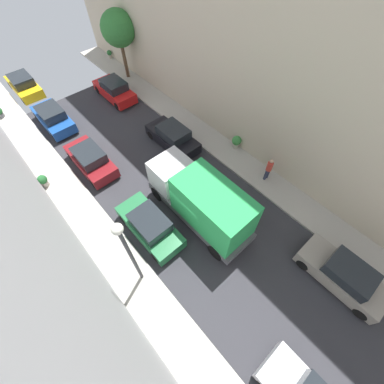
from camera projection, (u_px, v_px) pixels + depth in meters
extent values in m
plane|color=#2D2D33|center=(195.00, 212.00, 15.17)|extent=(32.00, 32.00, 0.00)
cube|color=#A8A399|center=(124.00, 266.00, 13.18)|extent=(2.00, 44.00, 0.15)
cube|color=#A8A399|center=(250.00, 169.00, 17.05)|extent=(2.00, 44.00, 0.15)
cube|color=beige|center=(338.00, 11.00, 11.88)|extent=(6.00, 44.00, 16.63)
cylinder|color=black|center=(288.00, 355.00, 10.72)|extent=(0.22, 0.64, 0.64)
cube|color=#1E6638|center=(150.00, 227.00, 14.00)|extent=(1.76, 4.20, 0.76)
cube|color=#1E2328|center=(150.00, 222.00, 13.36)|extent=(1.56, 2.10, 0.64)
cylinder|color=black|center=(123.00, 219.00, 14.55)|extent=(0.22, 0.64, 0.64)
cylinder|color=black|center=(146.00, 203.00, 15.15)|extent=(0.22, 0.64, 0.64)
cylinder|color=black|center=(156.00, 257.00, 13.21)|extent=(0.22, 0.64, 0.64)
cylinder|color=black|center=(179.00, 239.00, 13.82)|extent=(0.22, 0.64, 0.64)
cube|color=maroon|center=(91.00, 161.00, 16.83)|extent=(1.76, 4.20, 0.76)
cube|color=#1E2328|center=(89.00, 155.00, 16.19)|extent=(1.56, 2.10, 0.64)
cylinder|color=black|center=(71.00, 156.00, 17.38)|extent=(0.22, 0.64, 0.64)
cylinder|color=black|center=(91.00, 146.00, 17.98)|extent=(0.22, 0.64, 0.64)
cylinder|color=black|center=(93.00, 183.00, 16.04)|extent=(0.22, 0.64, 0.64)
cylinder|color=black|center=(115.00, 171.00, 16.65)|extent=(0.22, 0.64, 0.64)
cube|color=#194799|center=(54.00, 119.00, 19.32)|extent=(1.76, 4.20, 0.76)
cube|color=#1E2328|center=(50.00, 112.00, 18.68)|extent=(1.56, 2.10, 0.64)
cylinder|color=black|center=(37.00, 116.00, 19.87)|extent=(0.22, 0.64, 0.64)
cylinder|color=black|center=(56.00, 108.00, 20.48)|extent=(0.22, 0.64, 0.64)
cylinder|color=black|center=(54.00, 136.00, 18.53)|extent=(0.22, 0.64, 0.64)
cylinder|color=black|center=(74.00, 127.00, 19.14)|extent=(0.22, 0.64, 0.64)
cube|color=gold|center=(25.00, 87.00, 21.82)|extent=(1.76, 4.20, 0.76)
cube|color=#1E2328|center=(21.00, 80.00, 21.18)|extent=(1.56, 2.10, 0.64)
cylinder|color=black|center=(11.00, 85.00, 22.37)|extent=(0.22, 0.64, 0.64)
cylinder|color=black|center=(28.00, 79.00, 22.97)|extent=(0.22, 0.64, 0.64)
cylinder|color=black|center=(24.00, 101.00, 21.03)|extent=(0.22, 0.64, 0.64)
cylinder|color=black|center=(42.00, 93.00, 21.64)|extent=(0.22, 0.64, 0.64)
cube|color=gray|center=(341.00, 275.00, 12.45)|extent=(1.76, 4.20, 0.76)
cube|color=#1E2328|center=(351.00, 273.00, 11.81)|extent=(1.56, 2.10, 0.64)
cylinder|color=black|center=(303.00, 264.00, 13.00)|extent=(0.22, 0.64, 0.64)
cylinder|color=black|center=(320.00, 245.00, 13.60)|extent=(0.22, 0.64, 0.64)
cylinder|color=black|center=(361.00, 313.00, 11.66)|extent=(0.22, 0.64, 0.64)
cylinder|color=black|center=(376.00, 290.00, 12.27)|extent=(0.22, 0.64, 0.64)
cube|color=black|center=(173.00, 139.00, 18.07)|extent=(1.76, 4.20, 0.76)
cube|color=#1E2328|center=(173.00, 132.00, 17.44)|extent=(1.56, 2.10, 0.64)
cylinder|color=black|center=(151.00, 135.00, 18.63)|extent=(0.22, 0.64, 0.64)
cylinder|color=black|center=(168.00, 126.00, 19.23)|extent=(0.22, 0.64, 0.64)
cylinder|color=black|center=(178.00, 158.00, 17.29)|extent=(0.22, 0.64, 0.64)
cylinder|color=black|center=(195.00, 147.00, 17.89)|extent=(0.22, 0.64, 0.64)
cube|color=red|center=(115.00, 92.00, 21.40)|extent=(1.76, 4.20, 0.76)
cube|color=#1E2328|center=(114.00, 85.00, 20.77)|extent=(1.56, 2.10, 0.64)
cylinder|color=black|center=(98.00, 90.00, 21.96)|extent=(0.22, 0.64, 0.64)
cylinder|color=black|center=(114.00, 83.00, 22.56)|extent=(0.22, 0.64, 0.64)
cylinder|color=black|center=(117.00, 106.00, 20.62)|extent=(0.22, 0.64, 0.64)
cylinder|color=black|center=(133.00, 98.00, 21.22)|extent=(0.22, 0.64, 0.64)
cube|color=#4C4C51|center=(199.00, 209.00, 14.44)|extent=(2.20, 6.60, 0.50)
cube|color=#B7B7BC|center=(171.00, 173.00, 14.58)|extent=(2.10, 1.80, 1.70)
cube|color=green|center=(213.00, 207.00, 12.83)|extent=(2.24, 4.20, 2.40)
cylinder|color=black|center=(158.00, 193.00, 15.39)|extent=(0.30, 0.96, 0.96)
cylinder|color=black|center=(182.00, 177.00, 16.14)|extent=(0.30, 0.96, 0.96)
cylinder|color=black|center=(216.00, 252.00, 13.23)|extent=(0.30, 0.96, 0.96)
cylinder|color=black|center=(241.00, 229.00, 13.99)|extent=(0.30, 0.96, 0.96)
cylinder|color=#2D334C|center=(266.00, 175.00, 16.13)|extent=(0.18, 0.18, 0.82)
cylinder|color=#2D334C|center=(268.00, 173.00, 16.21)|extent=(0.18, 0.18, 0.82)
cylinder|color=#D83F33|center=(270.00, 166.00, 15.57)|extent=(0.36, 0.36, 0.64)
sphere|color=tan|center=(272.00, 161.00, 15.20)|extent=(0.24, 0.24, 0.24)
cylinder|color=brown|center=(125.00, 60.00, 22.28)|extent=(0.30, 0.30, 2.98)
sphere|color=#2D7233|center=(118.00, 28.00, 20.22)|extent=(2.77, 2.77, 2.77)
cylinder|color=#B2A899|center=(110.00, 57.00, 25.25)|extent=(0.33, 0.33, 0.36)
sphere|color=#23602D|center=(109.00, 53.00, 24.95)|extent=(0.47, 0.47, 0.47)
cylinder|color=#B2A899|center=(45.00, 183.00, 16.02)|extent=(0.42, 0.42, 0.35)
sphere|color=#23602D|center=(42.00, 179.00, 15.69)|extent=(0.57, 0.57, 0.57)
cylinder|color=slate|center=(1.00, 115.00, 19.99)|extent=(0.46, 0.46, 0.30)
cylinder|color=#B2A899|center=(236.00, 145.00, 18.01)|extent=(0.43, 0.43, 0.34)
sphere|color=#38843D|center=(237.00, 141.00, 17.66)|extent=(0.67, 0.67, 0.67)
cylinder|color=#333338|center=(133.00, 259.00, 10.77)|extent=(0.16, 0.16, 5.00)
sphere|color=white|center=(117.00, 229.00, 8.55)|extent=(0.44, 0.44, 0.44)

